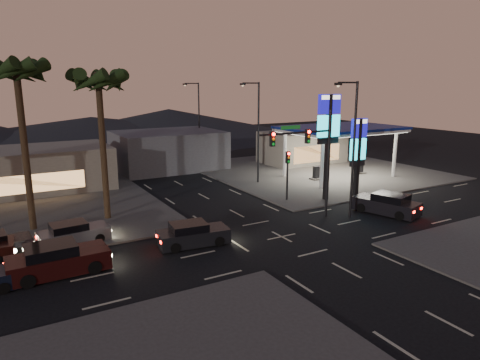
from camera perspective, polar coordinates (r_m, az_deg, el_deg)
ground at (r=28.42m, az=5.57°, el=-7.54°), size 140.00×140.00×0.00m
corner_lot_ne at (r=50.11m, az=9.90°, el=1.26°), size 24.00×24.00×0.12m
gas_station at (r=46.41m, az=13.31°, el=6.49°), size 12.20×8.20×5.47m
convenience_store at (r=54.86m, az=8.26°, el=4.35°), size 10.00×6.00×4.00m
pylon_sign_tall at (r=36.47m, az=11.73°, el=7.05°), size 2.20×0.35×9.00m
pylon_sign_short at (r=37.66m, az=15.48°, el=4.36°), size 1.60×0.35×7.00m
traffic_signal_mast at (r=30.90m, az=9.33°, el=4.00°), size 6.10×0.39×8.00m
pedestal_signal at (r=36.23m, az=6.37°, el=1.65°), size 0.32×0.39×4.30m
streetlight_near at (r=32.12m, az=14.71°, el=4.96°), size 2.14×0.25×10.00m
streetlight_mid at (r=42.30m, az=2.23°, el=7.11°), size 2.14×0.25×10.00m
streetlight_far at (r=54.62m, az=-5.68°, el=8.30°), size 2.14×0.25×10.00m
palm_a at (r=31.84m, az=-18.31°, el=11.39°), size 4.41×4.41×10.86m
palm_b at (r=31.19m, az=-27.57°, el=11.60°), size 4.41×4.41×11.46m
building_far_west at (r=44.36m, az=-27.35°, el=1.11°), size 16.00×8.00×4.00m
building_far_mid at (r=51.36m, az=-9.56°, el=3.97°), size 12.00×9.00×4.40m
hill_right at (r=87.50m, az=-9.43°, el=7.68°), size 50.00×50.00×5.00m
hill_center at (r=83.49m, az=-19.15°, el=6.59°), size 60.00×60.00×4.00m
car_lane_a_front at (r=26.85m, az=-6.36°, el=-7.25°), size 4.62×2.33×1.46m
car_lane_a_mid at (r=24.71m, az=-23.20°, el=-9.79°), size 5.20×2.30×1.67m
car_lane_b_front at (r=28.88m, az=-21.37°, el=-6.69°), size 4.40×2.11×1.40m
suv_station at (r=34.84m, az=19.03°, el=-3.08°), size 3.30×5.22×1.62m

